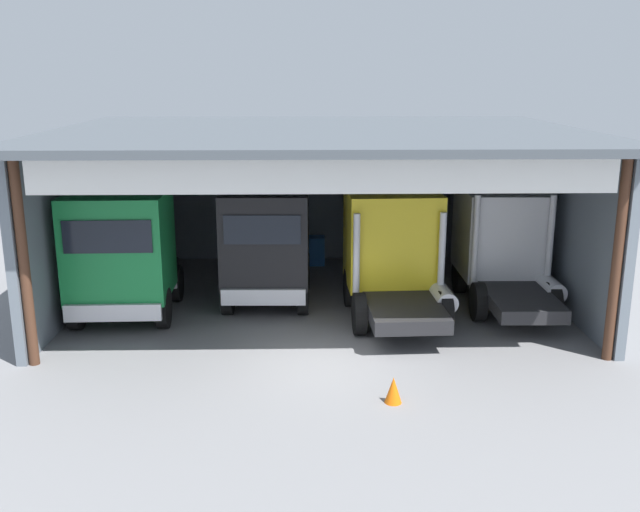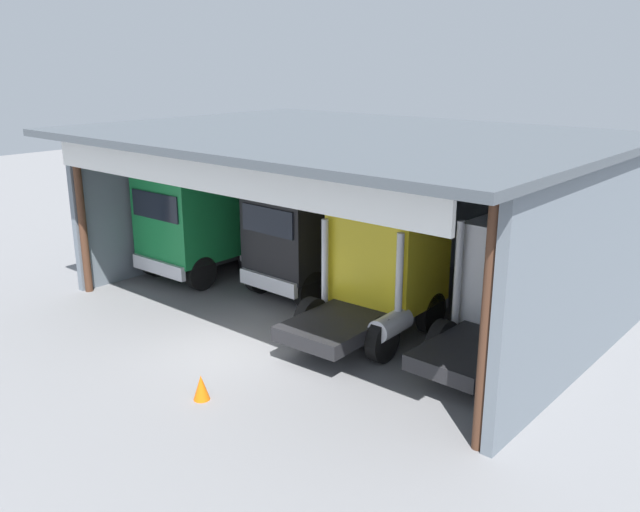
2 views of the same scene
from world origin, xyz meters
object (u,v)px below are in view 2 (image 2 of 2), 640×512
(truck_black_center_right_bay, at_px, (302,238))
(oil_drum, at_px, (485,270))
(tool_cart, at_px, (419,255))
(traffic_cone, at_px, (201,387))
(truck_white_center_bay, at_px, (519,286))
(truck_green_right_bay, at_px, (193,222))
(truck_yellow_yard_outside, at_px, (382,267))

(truck_black_center_right_bay, relative_size, oil_drum, 5.62)
(tool_cart, xyz_separation_m, traffic_cone, (1.56, -10.96, -0.22))
(oil_drum, bearing_deg, truck_white_center_bay, -54.71)
(truck_green_right_bay, bearing_deg, truck_black_center_right_bay, -165.29)
(truck_green_right_bay, distance_m, tool_cart, 7.81)
(traffic_cone, bearing_deg, truck_green_right_bay, 141.91)
(truck_yellow_yard_outside, distance_m, truck_white_center_bay, 3.48)
(truck_green_right_bay, xyz_separation_m, truck_yellow_yard_outside, (7.44, 0.29, -0.09))
(truck_green_right_bay, height_order, truck_white_center_bay, truck_green_right_bay)
(truck_black_center_right_bay, relative_size, truck_white_center_bay, 0.93)
(truck_white_center_bay, height_order, tool_cart, truck_white_center_bay)
(truck_black_center_right_bay, xyz_separation_m, oil_drum, (3.83, 4.61, -1.33))
(truck_white_center_bay, distance_m, oil_drum, 5.50)
(truck_green_right_bay, relative_size, tool_cart, 4.89)
(truck_white_center_bay, bearing_deg, traffic_cone, -120.19)
(truck_black_center_right_bay, bearing_deg, truck_green_right_bay, 17.30)
(truck_black_center_right_bay, xyz_separation_m, truck_white_center_bay, (6.92, 0.25, -0.03))
(oil_drum, xyz_separation_m, tool_cart, (-2.46, -0.07, 0.05))
(truck_black_center_right_bay, distance_m, truck_yellow_yard_outside, 3.69)
(truck_green_right_bay, height_order, traffic_cone, truck_green_right_bay)
(truck_yellow_yard_outside, bearing_deg, truck_green_right_bay, 179.90)
(traffic_cone, bearing_deg, truck_white_center_bay, 59.08)
(tool_cart, bearing_deg, truck_black_center_right_bay, -106.80)
(oil_drum, bearing_deg, traffic_cone, -94.66)
(truck_yellow_yard_outside, bearing_deg, truck_white_center_bay, 15.34)
(truck_yellow_yard_outside, relative_size, oil_drum, 5.50)
(truck_black_center_right_bay, bearing_deg, truck_yellow_yard_outside, 168.53)
(tool_cart, bearing_deg, oil_drum, 1.64)
(truck_black_center_right_bay, height_order, truck_yellow_yard_outside, truck_yellow_yard_outside)
(truck_green_right_bay, relative_size, truck_black_center_right_bay, 0.98)
(oil_drum, bearing_deg, truck_black_center_right_bay, -129.70)
(truck_green_right_bay, xyz_separation_m, tool_cart, (5.21, 5.65, -1.38))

